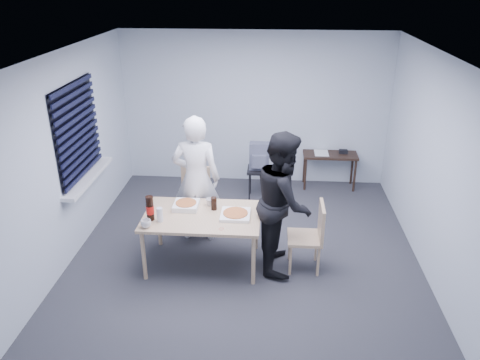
# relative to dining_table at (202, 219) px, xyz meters

# --- Properties ---
(room) EXTENTS (5.00, 5.00, 5.00)m
(room) POSITION_rel_dining_table_xyz_m (-1.67, 0.61, 0.80)
(room) COLOR #323338
(room) RESTS_ON ground
(dining_table) EXTENTS (1.44, 0.91, 0.70)m
(dining_table) POSITION_rel_dining_table_xyz_m (0.00, 0.00, 0.00)
(dining_table) COLOR tan
(dining_table) RESTS_ON ground
(chair_far) EXTENTS (0.42, 0.42, 0.89)m
(chair_far) POSITION_rel_dining_table_xyz_m (-0.25, 0.98, -0.13)
(chair_far) COLOR tan
(chair_far) RESTS_ON ground
(chair_right) EXTENTS (0.42, 0.42, 0.89)m
(chair_right) POSITION_rel_dining_table_xyz_m (1.36, -0.01, -0.13)
(chair_right) COLOR tan
(chair_right) RESTS_ON ground
(person_white) EXTENTS (0.65, 0.42, 1.77)m
(person_white) POSITION_rel_dining_table_xyz_m (-0.17, 0.65, 0.25)
(person_white) COLOR white
(person_white) RESTS_ON ground
(person_black) EXTENTS (0.47, 0.86, 1.77)m
(person_black) POSITION_rel_dining_table_xyz_m (0.99, 0.06, 0.25)
(person_black) COLOR black
(person_black) RESTS_ON ground
(side_table) EXTENTS (0.91, 0.40, 0.61)m
(side_table) POSITION_rel_dining_table_xyz_m (1.82, 2.49, -0.11)
(side_table) COLOR #301D18
(side_table) RESTS_ON ground
(stool) EXTENTS (0.38, 0.38, 0.52)m
(stool) POSITION_rel_dining_table_xyz_m (0.63, 1.94, -0.23)
(stool) COLOR black
(stool) RESTS_ON ground
(backpack) EXTENTS (0.32, 0.23, 0.44)m
(backpack) POSITION_rel_dining_table_xyz_m (0.63, 1.93, 0.10)
(backpack) COLOR slate
(backpack) RESTS_ON stool
(pizza_box_a) EXTENTS (0.31, 0.31, 0.08)m
(pizza_box_a) POSITION_rel_dining_table_xyz_m (-0.23, 0.17, 0.10)
(pizza_box_a) COLOR white
(pizza_box_a) RESTS_ON dining_table
(pizza_box_b) EXTENTS (0.36, 0.36, 0.05)m
(pizza_box_b) POSITION_rel_dining_table_xyz_m (0.41, -0.00, 0.08)
(pizza_box_b) COLOR white
(pizza_box_b) RESTS_ON dining_table
(mug_a) EXTENTS (0.17, 0.17, 0.10)m
(mug_a) POSITION_rel_dining_table_xyz_m (-0.61, -0.35, 0.11)
(mug_a) COLOR silver
(mug_a) RESTS_ON dining_table
(mug_b) EXTENTS (0.10, 0.10, 0.09)m
(mug_b) POSITION_rel_dining_table_xyz_m (0.06, 0.26, 0.11)
(mug_b) COLOR silver
(mug_b) RESTS_ON dining_table
(cola_glass) EXTENTS (0.10, 0.10, 0.17)m
(cola_glass) POSITION_rel_dining_table_xyz_m (0.13, 0.15, 0.14)
(cola_glass) COLOR black
(cola_glass) RESTS_ON dining_table
(soda_bottle) EXTENTS (0.10, 0.10, 0.31)m
(soda_bottle) POSITION_rel_dining_table_xyz_m (-0.60, -0.17, 0.21)
(soda_bottle) COLOR black
(soda_bottle) RESTS_ON dining_table
(plastic_cups) EXTENTS (0.09, 0.09, 0.18)m
(plastic_cups) POSITION_rel_dining_table_xyz_m (-0.48, -0.20, 0.15)
(plastic_cups) COLOR silver
(plastic_cups) RESTS_ON dining_table
(rubber_band) EXTENTS (0.07, 0.07, 0.00)m
(rubber_band) POSITION_rel_dining_table_xyz_m (0.28, -0.33, 0.06)
(rubber_band) COLOR red
(rubber_band) RESTS_ON dining_table
(papers) EXTENTS (0.25, 0.33, 0.01)m
(papers) POSITION_rel_dining_table_xyz_m (1.67, 2.52, -0.03)
(papers) COLOR white
(papers) RESTS_ON side_table
(black_box) EXTENTS (0.15, 0.12, 0.06)m
(black_box) POSITION_rel_dining_table_xyz_m (2.04, 2.53, -0.00)
(black_box) COLOR black
(black_box) RESTS_ON side_table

